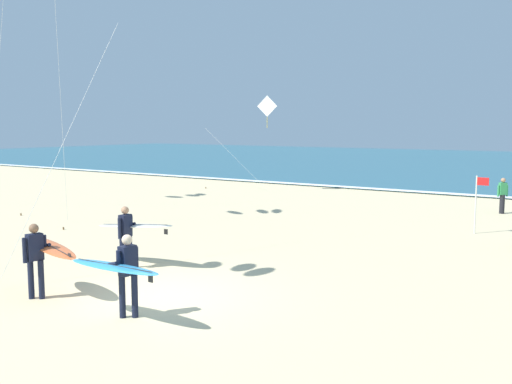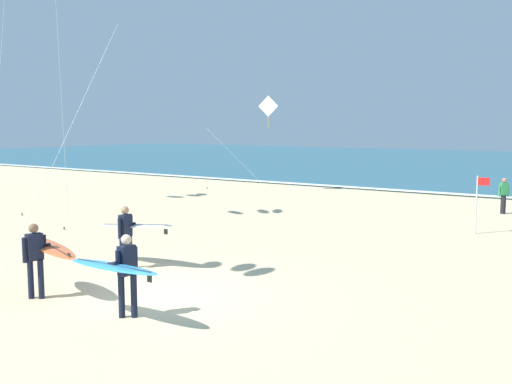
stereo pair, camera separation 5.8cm
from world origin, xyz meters
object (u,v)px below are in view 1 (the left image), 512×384
object	(u,v)px
surfer_trailing	(43,252)
lifeguard_flag	(477,199)
surfer_lead	(121,269)
bystander_green_top	(502,195)
surfer_third	(130,229)
kite_diamond_ivory_far	(265,109)

from	to	relation	value
surfer_trailing	lifeguard_flag	bearing A→B (deg)	64.92
surfer_lead	surfer_trailing	world-z (taller)	same
surfer_trailing	lifeguard_flag	world-z (taller)	lifeguard_flag
surfer_trailing	bystander_green_top	distance (m)	19.99
surfer_third	lifeguard_flag	xyz separation A→B (m)	(6.73, 10.38, 0.21)
surfer_trailing	surfer_third	distance (m)	3.11
surfer_trailing	surfer_third	size ratio (longest dim) A/B	0.83
surfer_lead	bystander_green_top	xyz separation A→B (m)	(3.49, 19.12, -0.23)
surfer_third	lifeguard_flag	distance (m)	12.37
bystander_green_top	lifeguard_flag	bearing A→B (deg)	-88.07
kite_diamond_ivory_far	bystander_green_top	bearing A→B (deg)	-6.08
bystander_green_top	lifeguard_flag	distance (m)	5.60
kite_diamond_ivory_far	lifeguard_flag	distance (m)	15.75
surfer_third	lifeguard_flag	bearing A→B (deg)	57.06
surfer_lead	kite_diamond_ivory_far	bearing A→B (deg)	115.86
surfer_trailing	bystander_green_top	size ratio (longest dim) A/B	1.38
lifeguard_flag	kite_diamond_ivory_far	bearing A→B (deg)	152.80
surfer_third	surfer_lead	bearing A→B (deg)	-46.00
surfer_lead	surfer_third	xyz separation A→B (m)	(-3.05, 3.16, 0.01)
surfer_lead	surfer_trailing	size ratio (longest dim) A/B	1.13
surfer_lead	lifeguard_flag	xyz separation A→B (m)	(3.68, 13.54, 0.22)
kite_diamond_ivory_far	surfer_third	bearing A→B (deg)	-68.32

